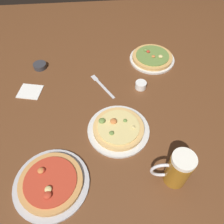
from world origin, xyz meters
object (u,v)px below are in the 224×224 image
Objects in this scene: pizza_plate_side at (51,183)px; napkin_folded at (30,91)px; pizza_plate_far at (152,58)px; ramekin_butter at (40,66)px; fork_left at (102,86)px; pizza_plate_near at (118,129)px; ramekin_sauce at (141,85)px; beer_mug_dark at (178,169)px.

napkin_folded is at bearing 106.51° from pizza_plate_side.
pizza_plate_side reaches higher than pizza_plate_far.
ramekin_butter is 0.39× the size of fork_left.
fork_left is at bearing 100.44° from pizza_plate_near.
pizza_plate_far is 1.39× the size of fork_left.
pizza_plate_near is 0.37m from pizza_plate_side.
ramekin_butter is 0.40m from fork_left.
napkin_folded is (-0.70, -0.20, -0.01)m from pizza_plate_far.
ramekin_butter reaches higher than napkin_folded.
pizza_plate_near reaches higher than napkin_folded.
pizza_plate_side is 0.73m from ramekin_butter.
pizza_plate_side is 4.99× the size of ramekin_sauce.
pizza_plate_near reaches higher than pizza_plate_far.
ramekin_sauce is (-0.11, -0.23, 0.00)m from pizza_plate_far.
ramekin_butter is (-0.60, 0.74, -0.07)m from beer_mug_dark.
pizza_plate_side is at bearing -131.62° from ramekin_sauce.
pizza_plate_near is 1.06× the size of pizza_plate_far.
pizza_plate_near is at bearing -117.81° from pizza_plate_far.
pizza_plate_near is at bearing 38.20° from pizza_plate_side.
pizza_plate_far is 0.75m from beer_mug_dark.
pizza_plate_side is 0.66m from ramekin_sauce.
pizza_plate_far is at bearing 84.62° from beer_mug_dark.
napkin_folded is (-0.59, 0.02, -0.01)m from ramekin_sauce.
fork_left is at bearing -28.09° from ramekin_butter.
pizza_plate_near is 4.81× the size of ramekin_sauce.
pizza_plate_side is at bearing 177.53° from beer_mug_dark.
ramekin_sauce reaches higher than fork_left.
pizza_plate_far reaches higher than ramekin_sauce.
ramekin_butter is 0.20m from napkin_folded.
ramekin_butter reaches higher than fork_left.
pizza_plate_side is 1.71× the size of beer_mug_dark.
ramekin_butter is at bearing 151.91° from fork_left.
ramekin_butter is (-0.56, 0.22, -0.00)m from ramekin_sauce.
beer_mug_dark is 0.52m from ramekin_sauce.
pizza_plate_far is at bearing 64.21° from ramekin_sauce.
ramekin_butter is 0.64× the size of napkin_folded.
ramekin_butter is at bearing 129.91° from pizza_plate_near.
beer_mug_dark is (0.48, -0.02, 0.07)m from pizza_plate_side.
pizza_plate_far is 0.91m from pizza_plate_side.
fork_left is (-0.32, -0.20, -0.01)m from pizza_plate_far.
beer_mug_dark reaches higher than ramekin_butter.
pizza_plate_near reaches higher than ramekin_butter.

